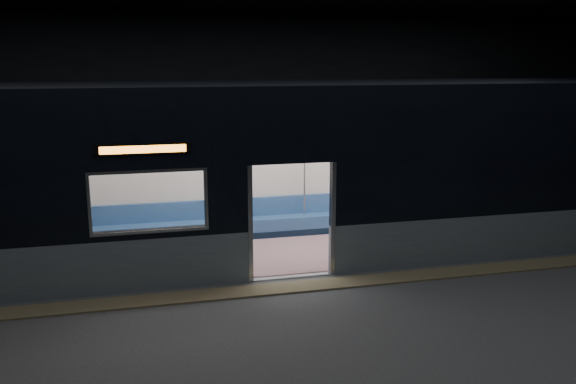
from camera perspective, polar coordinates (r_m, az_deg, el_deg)
name	(u,v)px	position (r m, az deg, el deg)	size (l,w,h in m)	color
station_floor	(308,300)	(9.94, 1.91, -10.06)	(24.00, 14.00, 0.01)	#47494C
station_envelope	(310,67)	(9.20, 2.07, 11.60)	(24.00, 14.00, 5.00)	black
tactile_strip	(299,287)	(10.43, 1.06, -8.85)	(22.80, 0.50, 0.03)	#8C7F59
metro_car	(273,161)	(11.82, -1.46, 2.89)	(18.00, 3.04, 3.35)	gray
passenger	(435,194)	(14.35, 13.55, -0.14)	(0.41, 0.66, 1.31)	black
handbag	(439,200)	(14.19, 13.95, -0.73)	(0.28, 0.24, 0.14)	black
transit_map	(356,166)	(13.76, 6.40, 2.48)	(0.92, 0.03, 0.60)	white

